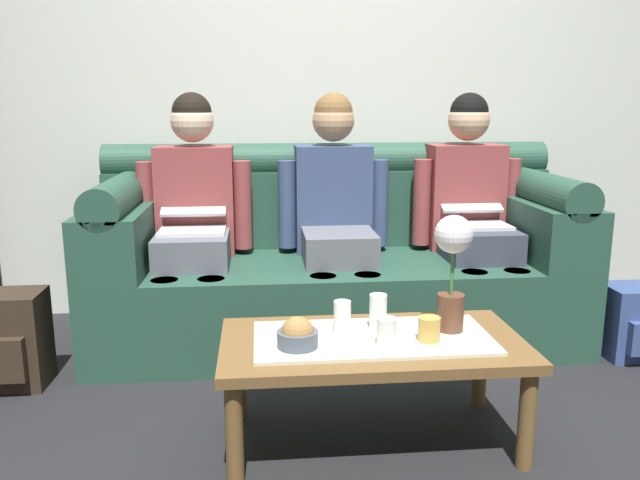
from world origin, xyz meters
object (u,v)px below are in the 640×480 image
cup_near_left (429,329)px  cup_far_left (378,312)px  person_middle (335,208)px  backpack_right (636,322)px  cup_near_right (386,332)px  backpack_left (10,341)px  couch (335,264)px  person_right (471,206)px  flower_vase (453,261)px  person_left (194,210)px  coffee_table (372,351)px  cup_far_center (342,317)px  snack_bowl (298,336)px

cup_near_left → cup_far_left: size_ratio=0.66×
person_middle → backpack_right: bearing=-17.8°
cup_near_right → backpack_left: cup_near_right is taller
couch → backpack_right: couch is taller
person_middle → person_right: size_ratio=1.00×
cup_near_left → flower_vase: bearing=43.1°
couch → person_middle: bearing=-90.0°
person_left → cup_far_left: size_ratio=9.74×
coffee_table → cup_near_left: 0.21m
person_left → cup_near_left: 1.44m
backpack_left → person_left: bearing=33.1°
person_right → person_middle: bearing=180.0°
person_right → flower_vase: person_right is taller
couch → person_left: person_left is taller
person_middle → person_left: bearing=-180.0°
person_middle → cup_far_center: size_ratio=10.81×
person_left → cup_near_right: size_ratio=12.85×
couch → person_left: bearing=-179.7°
cup_near_left → backpack_right: size_ratio=0.24×
coffee_table → couch: bearing=90.0°
person_middle → person_right: (0.69, -0.00, -0.00)m
cup_near_left → couch: bearing=99.1°
cup_far_left → cup_far_center: bearing=-169.4°
coffee_table → cup_far_center: cup_far_center is taller
snack_bowl → cup_near_left: snack_bowl is taller
person_middle → backpack_left: 1.57m
couch → cup_near_right: bearing=-88.6°
person_right → cup_far_center: size_ratio=10.81×
cup_near_right → cup_far_center: bearing=133.0°
person_middle → flower_vase: person_middle is taller
person_left → cup_far_left: bearing=-53.9°
person_left → person_right: bearing=0.0°
snack_bowl → backpack_left: snack_bowl is taller
cup_near_left → coffee_table: bearing=161.8°
couch → person_right: size_ratio=1.91×
flower_vase → backpack_left: bearing=162.0°
person_right → cup_far_center: bearing=-127.9°
person_right → backpack_left: bearing=-167.3°
cup_near_left → cup_far_left: bearing=138.5°
person_middle → coffee_table: size_ratio=1.18×
person_right → cup_far_left: size_ratio=9.74×
person_left → person_right: 1.38m
cup_near_left → backpack_left: size_ratio=0.20×
couch → coffee_table: (0.00, -1.07, -0.04)m
person_right → coffee_table: 1.31m
person_middle → cup_far_left: person_middle is taller
flower_vase → backpack_right: 1.32m
person_middle → backpack_right: size_ratio=3.58×
cup_near_right → cup_far_left: size_ratio=0.76×
cup_near_right → backpack_left: (-1.45, 0.68, -0.24)m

